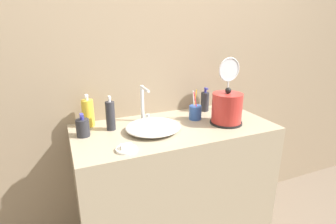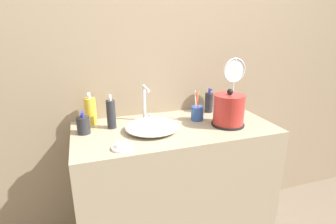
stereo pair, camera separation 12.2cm
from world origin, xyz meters
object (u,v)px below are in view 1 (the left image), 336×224
Objects in this scene: mouthwash_bottle at (205,101)px; electric_kettle at (227,109)px; lotion_bottle at (88,113)px; toothbrush_cup at (195,112)px; hand_cream_bottle at (83,127)px; shampoo_bottle at (110,116)px; faucet at (144,102)px; vanity_mirror at (228,80)px.

electric_kettle is at bearing -91.42° from mouthwash_bottle.
lotion_bottle is at bearing 178.77° from mouthwash_bottle.
toothbrush_cup is 1.46× the size of hand_cream_bottle.
electric_kettle is 1.18× the size of toothbrush_cup.
toothbrush_cup is 0.95× the size of shampoo_bottle.
lotion_bottle is 0.97× the size of shampoo_bottle.
lotion_bottle is 1.17× the size of mouthwash_bottle.
electric_kettle reaches higher than hand_cream_bottle.
faucet is 1.16× the size of lotion_bottle.
faucet reaches higher than hand_cream_bottle.
shampoo_bottle is at bearing 12.77° from hand_cream_bottle.
electric_kettle is at bearing -9.60° from hand_cream_bottle.
vanity_mirror reaches higher than mouthwash_bottle.
mouthwash_bottle is 0.88m from hand_cream_bottle.
shampoo_bottle is 1.54× the size of hand_cream_bottle.
shampoo_bottle reaches higher than lotion_bottle.
electric_kettle is 1.15× the size of lotion_bottle.
faucet is 0.35m from lotion_bottle.
shampoo_bottle reaches higher than toothbrush_cup.
faucet is 1.13× the size of shampoo_bottle.
lotion_bottle is at bearing 160.04° from electric_kettle.
electric_kettle is at bearing -27.09° from faucet.
hand_cream_bottle is (-0.39, -0.09, -0.08)m from faucet.
vanity_mirror reaches higher than faucet.
mouthwash_bottle is (0.48, 0.04, -0.06)m from faucet.
toothbrush_cup reaches higher than hand_cream_bottle.
toothbrush_cup is (0.32, -0.09, -0.08)m from faucet.
lotion_bottle is at bearing 167.44° from toothbrush_cup.
vanity_mirror reaches higher than lotion_bottle.
vanity_mirror is (0.64, 0.00, 0.09)m from faucet.
electric_kettle is 0.28m from mouthwash_bottle.
faucet is at bearing 152.91° from electric_kettle.
toothbrush_cup is at bearing 0.05° from hand_cream_bottle.
hand_cream_bottle is (-0.72, -0.00, 0.00)m from toothbrush_cup.
toothbrush_cup is at bearing -3.81° from shampoo_bottle.
shampoo_bottle is 0.17m from hand_cream_bottle.
hand_cream_bottle is at bearing -166.43° from faucet.
shampoo_bottle is (0.12, -0.11, 0.00)m from lotion_bottle.
lotion_bottle is 0.53× the size of vanity_mirror.
lotion_bottle is at bearing 135.84° from shampoo_bottle.
vanity_mirror reaches higher than electric_kettle.
faucet is 0.53m from electric_kettle.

